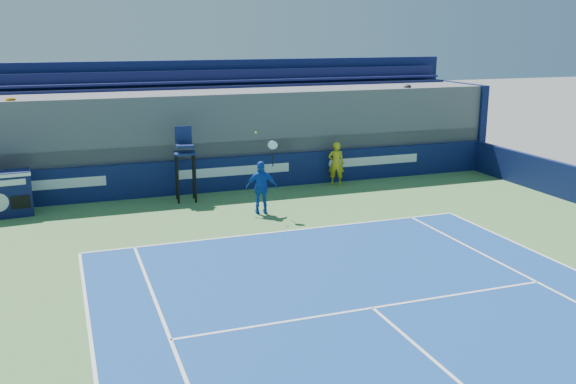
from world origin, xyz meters
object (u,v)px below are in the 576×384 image
object	(u,v)px
ball_person	(336,164)
umpire_chair	(185,156)
match_clock	(8,193)
tennis_player	(262,187)

from	to	relation	value
ball_person	umpire_chair	distance (m)	5.66
match_clock	umpire_chair	bearing A→B (deg)	0.08
umpire_chair	match_clock	bearing A→B (deg)	-179.92
ball_person	umpire_chair	world-z (taller)	umpire_chair
ball_person	umpire_chair	bearing A→B (deg)	27.55
ball_person	match_clock	xyz separation A→B (m)	(-11.01, -0.38, -0.07)
match_clock	tennis_player	xyz separation A→B (m)	(7.30, -2.34, 0.10)
umpire_chair	ball_person	bearing A→B (deg)	3.79
ball_person	match_clock	bearing A→B (deg)	25.72
ball_person	umpire_chair	size ratio (longest dim) A/B	0.64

